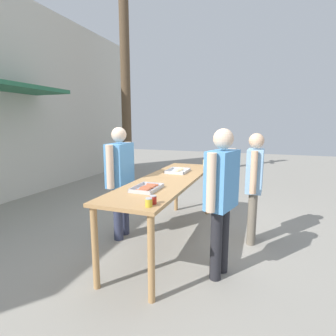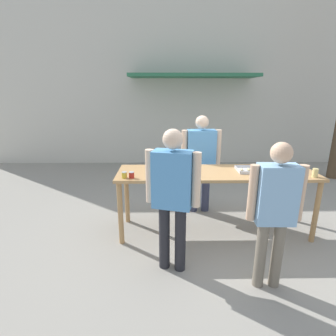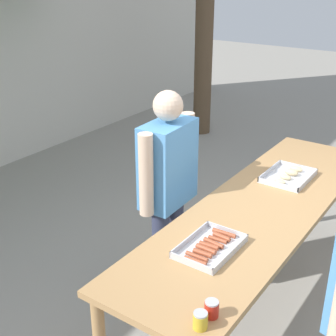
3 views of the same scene
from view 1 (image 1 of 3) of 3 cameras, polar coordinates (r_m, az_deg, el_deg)
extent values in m
plane|color=gray|center=(4.03, 0.00, -15.39)|extent=(24.00, 24.00, 0.00)
cube|color=tan|center=(3.73, 0.00, -2.57)|extent=(2.78, 0.76, 0.04)
cylinder|color=tan|center=(2.62, -3.67, -19.14)|extent=(0.07, 0.07, 0.90)
cylinder|color=tan|center=(5.00, 8.63, -4.96)|extent=(0.07, 0.07, 0.90)
cylinder|color=tan|center=(2.91, -15.58, -16.46)|extent=(0.07, 0.07, 0.90)
cylinder|color=tan|center=(5.16, 1.77, -4.41)|extent=(0.07, 0.07, 0.90)
cube|color=silver|center=(3.12, -4.63, -4.64)|extent=(0.42, 0.28, 0.01)
cube|color=silver|center=(3.06, -2.30, -4.49)|extent=(0.42, 0.01, 0.03)
cube|color=silver|center=(3.17, -6.89, -4.04)|extent=(0.42, 0.01, 0.03)
cube|color=silver|center=(2.93, -6.31, -5.17)|extent=(0.01, 0.28, 0.03)
cube|color=silver|center=(3.30, -3.15, -3.45)|extent=(0.01, 0.28, 0.03)
cylinder|color=#A34C2D|center=(2.96, -5.90, -5.12)|extent=(0.03, 0.13, 0.02)
cylinder|color=#A34C2D|center=(3.00, -5.82, -4.91)|extent=(0.02, 0.14, 0.02)
cylinder|color=#A34C2D|center=(3.04, -5.28, -4.69)|extent=(0.04, 0.12, 0.03)
cylinder|color=#A34C2D|center=(3.08, -5.00, -4.48)|extent=(0.03, 0.13, 0.03)
cylinder|color=#A34C2D|center=(3.11, -4.75, -4.31)|extent=(0.04, 0.12, 0.03)
cylinder|color=#A34C2D|center=(3.15, -4.32, -4.16)|extent=(0.04, 0.13, 0.03)
cylinder|color=#A34C2D|center=(3.19, -3.98, -4.00)|extent=(0.03, 0.12, 0.02)
cylinder|color=#A34C2D|center=(3.22, -3.59, -3.81)|extent=(0.04, 0.11, 0.03)
cylinder|color=#A34C2D|center=(3.27, -3.42, -3.64)|extent=(0.03, 0.15, 0.03)
cube|color=silver|center=(4.20, 2.13, -0.83)|extent=(0.42, 0.32, 0.01)
cube|color=silver|center=(4.16, 4.17, -0.67)|extent=(0.42, 0.01, 0.03)
cube|color=silver|center=(4.25, 0.14, -0.41)|extent=(0.42, 0.01, 0.03)
cube|color=silver|center=(4.01, 1.23, -1.04)|extent=(0.01, 0.32, 0.03)
cube|color=silver|center=(4.39, 2.96, -0.08)|extent=(0.01, 0.32, 0.03)
ellipsoid|color=beige|center=(4.07, 1.39, -0.89)|extent=(0.05, 0.09, 0.03)
ellipsoid|color=beige|center=(4.16, 1.87, -0.63)|extent=(0.05, 0.09, 0.04)
ellipsoid|color=beige|center=(4.24, 2.43, -0.34)|extent=(0.07, 0.11, 0.05)
ellipsoid|color=beige|center=(4.33, 2.81, -0.18)|extent=(0.06, 0.11, 0.04)
cylinder|color=gold|center=(2.49, -4.21, -7.57)|extent=(0.07, 0.07, 0.08)
cylinder|color=#B2B2B7|center=(2.48, -4.22, -6.64)|extent=(0.07, 0.07, 0.01)
cylinder|color=#B22319|center=(2.57, -3.26, -6.98)|extent=(0.07, 0.07, 0.08)
cylinder|color=#B2B2B7|center=(2.56, -3.27, -6.08)|extent=(0.07, 0.07, 0.01)
cylinder|color=#DBC67A|center=(4.83, 8.04, 1.14)|extent=(0.07, 0.07, 0.12)
cylinder|color=#333851|center=(3.97, -10.82, -9.76)|extent=(0.14, 0.14, 0.79)
cylinder|color=#333851|center=(4.14, -9.47, -8.89)|extent=(0.14, 0.14, 0.79)
cube|color=#5193D1|center=(3.88, -10.45, 0.66)|extent=(0.46, 0.27, 0.63)
sphere|color=beige|center=(3.84, -10.65, 7.14)|extent=(0.22, 0.22, 0.22)
cylinder|color=beige|center=(3.64, -12.51, 0.24)|extent=(0.10, 0.10, 0.60)
cylinder|color=beige|center=(4.12, -8.64, 1.47)|extent=(0.10, 0.10, 0.60)
cylinder|color=#232328|center=(3.18, 11.92, -14.89)|extent=(0.13, 0.13, 0.80)
cylinder|color=#232328|center=(3.02, 10.41, -16.20)|extent=(0.13, 0.13, 0.80)
cube|color=#5193D1|center=(2.87, 11.66, -2.54)|extent=(0.47, 0.34, 0.63)
sphere|color=beige|center=(2.81, 11.97, 6.25)|extent=(0.22, 0.22, 0.22)
cylinder|color=beige|center=(3.10, 13.61, -1.40)|extent=(0.09, 0.09, 0.60)
cylinder|color=beige|center=(2.64, 9.39, -3.21)|extent=(0.09, 0.09, 0.60)
cylinder|color=#756B5B|center=(4.10, 17.93, -9.73)|extent=(0.11, 0.11, 0.76)
cylinder|color=#756B5B|center=(3.93, 17.75, -10.54)|extent=(0.11, 0.11, 0.76)
cube|color=#84B2DB|center=(3.84, 18.37, -0.56)|extent=(0.39, 0.22, 0.60)
sphere|color=#DBAD89|center=(3.79, 18.72, 5.66)|extent=(0.20, 0.20, 0.20)
cylinder|color=#DBAD89|center=(4.07, 18.59, 0.20)|extent=(0.09, 0.09, 0.57)
cylinder|color=#DBAD89|center=(3.61, 18.15, -0.96)|extent=(0.09, 0.09, 0.57)
cylinder|color=brown|center=(7.90, -9.30, 20.62)|extent=(0.27, 0.27, 6.42)
camera|label=2|loc=(3.54, 61.38, 9.83)|focal=28.00mm
camera|label=3|loc=(1.04, 9.66, 54.17)|focal=50.00mm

